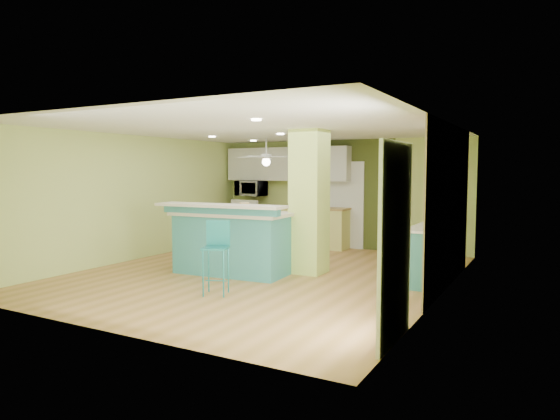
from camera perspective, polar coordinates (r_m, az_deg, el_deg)
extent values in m
cube|color=#A27439|center=(8.74, -1.98, -7.37)|extent=(6.00, 7.00, 0.01)
cube|color=white|center=(8.58, -2.03, 9.26)|extent=(6.00, 7.00, 0.01)
cube|color=#BDD270|center=(11.71, 6.82, 1.84)|extent=(6.00, 0.01, 2.50)
cube|color=#BDD270|center=(5.85, -19.88, -1.13)|extent=(6.00, 0.01, 2.50)
cube|color=#BDD270|center=(10.43, -16.33, 1.35)|extent=(0.01, 7.00, 2.50)
cube|color=#BDD270|center=(7.49, 18.14, 0.11)|extent=(0.01, 7.00, 2.50)
cube|color=olive|center=(8.08, 18.82, 0.40)|extent=(0.02, 3.40, 2.50)
cube|color=#444F1F|center=(11.62, 7.71, 1.81)|extent=(2.20, 0.02, 2.50)
cube|color=silver|center=(11.61, 7.64, 0.57)|extent=(0.82, 0.05, 2.00)
cube|color=silver|center=(5.29, 13.05, -3.74)|extent=(0.04, 1.08, 2.10)
cube|color=#C7E469|center=(8.70, 3.37, 0.92)|extent=(0.55, 0.55, 2.50)
cube|color=#DDD973|center=(12.05, 0.50, -1.87)|extent=(3.20, 0.60, 0.90)
cube|color=olive|center=(12.01, 0.50, 0.36)|extent=(3.25, 0.63, 0.04)
cube|color=silver|center=(12.53, -3.33, -1.63)|extent=(0.76, 0.64, 0.90)
cube|color=black|center=(12.26, -4.15, -1.91)|extent=(0.59, 0.02, 0.50)
cube|color=silver|center=(12.23, -4.09, 0.75)|extent=(0.76, 0.06, 0.18)
cube|color=silver|center=(12.08, 0.78, 5.27)|extent=(3.20, 0.34, 0.80)
imported|color=silver|center=(12.47, -3.35, 2.49)|extent=(0.70, 0.48, 0.39)
cylinder|color=silver|center=(10.85, -1.59, 7.20)|extent=(0.03, 0.03, 0.40)
cylinder|color=silver|center=(10.84, -1.59, 6.14)|extent=(0.24, 0.24, 0.10)
sphere|color=white|center=(10.84, -1.59, 5.51)|extent=(0.18, 0.18, 0.18)
cylinder|color=white|center=(8.29, 16.85, 7.05)|extent=(0.01, 0.01, 0.62)
sphere|color=white|center=(8.28, 16.80, 4.91)|extent=(0.14, 0.14, 0.14)
cube|color=brown|center=(8.27, 18.96, 2.57)|extent=(0.03, 0.90, 0.70)
cube|color=teal|center=(8.79, -5.30, -3.91)|extent=(1.98, 1.08, 1.02)
cube|color=beige|center=(8.73, -5.32, -0.41)|extent=(2.10, 1.20, 0.06)
cube|color=teal|center=(8.33, -6.91, 0.04)|extent=(2.18, 0.30, 0.15)
cube|color=beige|center=(8.33, -6.91, 0.51)|extent=(2.35, 0.62, 0.05)
cylinder|color=#1B767D|center=(7.23, -8.79, -7.20)|extent=(0.02, 0.02, 0.67)
cylinder|color=#1B767D|center=(7.15, -6.48, -7.31)|extent=(0.02, 0.02, 0.67)
cylinder|color=#1B767D|center=(7.51, -8.16, -6.75)|extent=(0.02, 0.02, 0.67)
cylinder|color=#1B767D|center=(7.43, -5.93, -6.84)|extent=(0.02, 0.02, 0.67)
cube|color=#1B767D|center=(7.26, -7.37, -4.32)|extent=(0.46, 0.46, 0.03)
cube|color=#1B767D|center=(7.39, -7.07, -2.60)|extent=(0.34, 0.16, 0.37)
cube|color=teal|center=(8.36, 16.87, -5.05)|extent=(0.56, 1.35, 0.87)
cube|color=white|center=(8.29, 16.94, -1.96)|extent=(0.60, 1.41, 0.04)
imported|color=#382016|center=(11.86, 1.59, 0.58)|extent=(0.31, 0.31, 0.07)
cylinder|color=gold|center=(8.69, -4.09, 0.31)|extent=(0.17, 0.17, 0.17)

